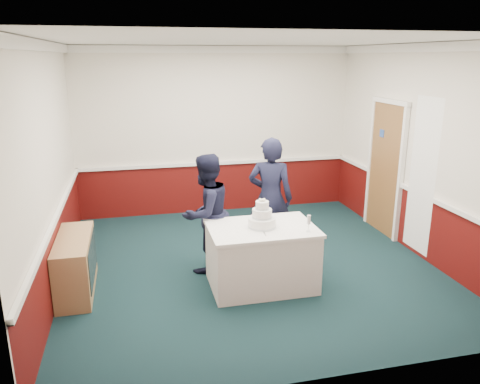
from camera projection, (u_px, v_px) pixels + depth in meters
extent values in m
plane|color=black|center=(250.00, 264.00, 6.57)|extent=(5.00, 5.00, 0.00)
cube|color=silver|center=(217.00, 132.00, 8.47)|extent=(5.00, 0.05, 3.00)
cube|color=silver|center=(51.00, 170.00, 5.61)|extent=(0.05, 5.00, 3.00)
cube|color=silver|center=(418.00, 152.00, 6.70)|extent=(0.05, 5.00, 3.00)
cube|color=white|center=(251.00, 43.00, 5.74)|extent=(5.00, 5.00, 0.05)
cube|color=#4E0C0A|center=(217.00, 187.00, 8.77)|extent=(5.00, 0.02, 0.90)
cube|color=white|center=(217.00, 163.00, 8.63)|extent=(4.98, 0.05, 0.06)
cube|color=white|center=(216.00, 49.00, 8.06)|extent=(5.00, 0.08, 0.12)
cube|color=brown|center=(385.00, 170.00, 7.57)|extent=(0.05, 0.90, 2.10)
cube|color=#234799|center=(382.00, 133.00, 7.54)|extent=(0.01, 0.12, 0.12)
cube|color=white|center=(422.00, 176.00, 6.53)|extent=(0.02, 0.60, 2.20)
cube|color=#A3744F|center=(76.00, 265.00, 5.75)|extent=(0.40, 1.20, 0.70)
cube|color=black|center=(93.00, 259.00, 5.78)|extent=(0.01, 1.00, 0.50)
cube|color=white|center=(261.00, 257.00, 5.88)|extent=(1.28, 0.88, 0.76)
cube|color=white|center=(262.00, 228.00, 5.77)|extent=(1.32, 0.92, 0.04)
cylinder|color=white|center=(262.00, 222.00, 5.75)|extent=(0.34, 0.34, 0.12)
cylinder|color=silver|center=(262.00, 226.00, 5.76)|extent=(0.35, 0.35, 0.03)
cylinder|color=white|center=(262.00, 213.00, 5.72)|extent=(0.24, 0.24, 0.11)
cylinder|color=silver|center=(262.00, 217.00, 5.73)|extent=(0.25, 0.25, 0.02)
cylinder|color=white|center=(262.00, 205.00, 5.69)|extent=(0.16, 0.16, 0.10)
cylinder|color=silver|center=(262.00, 208.00, 5.70)|extent=(0.17, 0.17, 0.02)
sphere|color=#EDE5C9|center=(262.00, 200.00, 5.67)|extent=(0.03, 0.03, 0.03)
sphere|color=#EDE5C9|center=(264.00, 199.00, 5.69)|extent=(0.03, 0.03, 0.03)
sphere|color=#EDE5C9|center=(260.00, 200.00, 5.69)|extent=(0.03, 0.03, 0.03)
sphere|color=#EDE5C9|center=(264.00, 200.00, 5.65)|extent=(0.03, 0.03, 0.03)
sphere|color=#EDE5C9|center=(260.00, 200.00, 5.65)|extent=(0.03, 0.03, 0.03)
cube|color=silver|center=(264.00, 233.00, 5.57)|extent=(0.03, 0.22, 0.00)
cylinder|color=silver|center=(308.00, 231.00, 5.61)|extent=(0.05, 0.05, 0.01)
cylinder|color=silver|center=(308.00, 228.00, 5.60)|extent=(0.01, 0.01, 0.09)
cylinder|color=silver|center=(309.00, 220.00, 5.57)|extent=(0.04, 0.04, 0.11)
imported|color=black|center=(206.00, 213.00, 6.22)|extent=(0.99, 0.95, 1.61)
imported|color=black|center=(270.00, 198.00, 6.66)|extent=(0.75, 0.65, 1.75)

